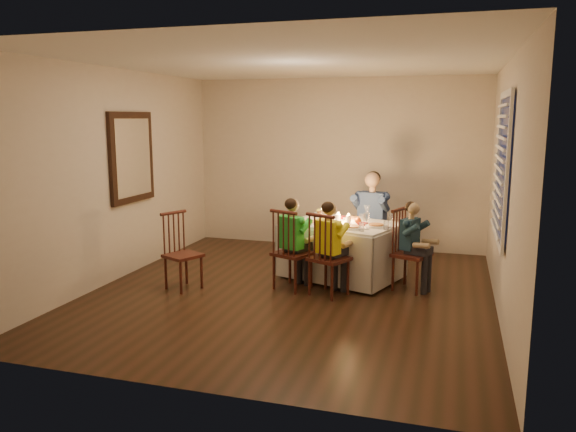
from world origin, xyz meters
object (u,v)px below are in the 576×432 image
(dining_table, at_px, (342,239))
(child_yellow, at_px, (328,295))
(serving_bowl, at_px, (324,215))
(chair_extra, at_px, (184,289))
(child_green, at_px, (293,289))
(adult, at_px, (370,265))
(chair_adult, at_px, (370,265))
(chair_near_right, at_px, (328,295))
(chair_near_left, at_px, (293,289))
(chair_end, at_px, (410,290))
(child_teal, at_px, (410,290))

(dining_table, bearing_deg, child_yellow, -71.51)
(dining_table, relative_size, serving_bowl, 6.80)
(chair_extra, height_order, child_green, child_green)
(serving_bowl, bearing_deg, child_yellow, -73.99)
(adult, height_order, child_yellow, adult)
(chair_adult, xyz_separation_m, chair_extra, (-1.96, -1.72, 0.00))
(dining_table, distance_m, chair_near_right, 0.90)
(chair_extra, bearing_deg, chair_near_left, -48.16)
(chair_near_left, height_order, adult, adult)
(child_yellow, bearing_deg, chair_adult, -75.27)
(chair_near_left, bearing_deg, adult, -95.91)
(chair_adult, bearing_deg, chair_near_left, -106.71)
(chair_near_right, bearing_deg, serving_bowl, -49.23)
(dining_table, height_order, serving_bowl, serving_bowl)
(dining_table, height_order, chair_near_left, dining_table)
(chair_adult, distance_m, chair_end, 1.18)
(child_green, bearing_deg, chair_extra, 38.89)
(dining_table, distance_m, child_yellow, 0.90)
(chair_adult, relative_size, child_yellow, 0.89)
(child_green, distance_m, serving_bowl, 1.23)
(chair_adult, xyz_separation_m, child_yellow, (-0.26, -1.46, 0.00))
(dining_table, xyz_separation_m, child_teal, (0.88, -0.28, -0.50))
(child_green, bearing_deg, child_yellow, -171.48)
(chair_adult, height_order, child_green, child_green)
(chair_extra, bearing_deg, child_teal, -49.20)
(dining_table, distance_m, serving_bowl, 0.53)
(chair_near_left, distance_m, child_green, 0.00)
(chair_adult, relative_size, adult, 0.75)
(chair_adult, distance_m, adult, 0.00)
(dining_table, relative_size, chair_adult, 1.66)
(dining_table, relative_size, chair_end, 1.66)
(adult, bearing_deg, chair_adult, 0.00)
(child_green, height_order, child_yellow, child_green)
(child_yellow, relative_size, serving_bowl, 4.59)
(child_yellow, bearing_deg, chair_end, -127.45)
(chair_end, bearing_deg, child_yellow, 138.43)
(chair_extra, height_order, serving_bowl, serving_bowl)
(chair_near_right, relative_size, serving_bowl, 4.09)
(chair_adult, bearing_deg, child_yellow, -88.66)
(child_green, bearing_deg, chair_near_left, -157.83)
(chair_adult, distance_m, child_teal, 1.18)
(chair_end, xyz_separation_m, child_green, (-1.34, -0.35, 0.00))
(chair_extra, xyz_separation_m, child_teal, (2.58, 0.72, 0.00))
(adult, bearing_deg, chair_end, -46.67)
(chair_extra, xyz_separation_m, adult, (1.96, 1.72, 0.00))
(chair_near_left, bearing_deg, chair_end, -143.13)
(child_green, height_order, serving_bowl, serving_bowl)
(child_yellow, distance_m, serving_bowl, 1.35)
(child_green, bearing_deg, adult, -95.91)
(child_green, bearing_deg, child_teal, -143.13)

